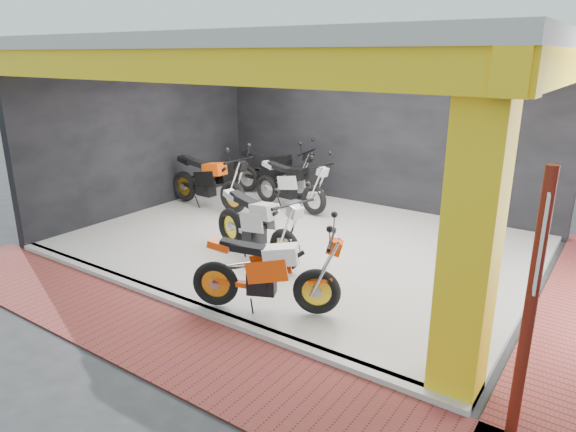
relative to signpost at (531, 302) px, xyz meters
name	(u,v)px	position (x,y,z in m)	size (l,w,h in m)	color
ground	(232,282)	(-4.40, 1.18, -1.43)	(80.00, 80.00, 0.00)	#2D2D30
showroom_floor	(301,243)	(-4.40, 3.18, -1.38)	(8.00, 6.00, 0.10)	white
showroom_ceiling	(303,44)	(-4.40, 3.18, 2.17)	(8.40, 6.40, 0.20)	beige
back_wall	(377,132)	(-4.40, 6.28, 0.32)	(8.20, 0.20, 3.50)	black
left_wall	(147,134)	(-8.50, 3.18, 0.32)	(0.20, 6.20, 3.50)	black
corner_column	(472,238)	(-0.65, 0.43, 0.32)	(0.50, 0.50, 3.50)	yellow
header_beam_front	(170,66)	(-4.40, 0.18, 1.87)	(8.40, 0.30, 0.40)	yellow
header_beam_right	(567,65)	(-0.40, 3.18, 1.87)	(0.30, 6.40, 0.40)	yellow
floor_kerb	(185,304)	(-4.40, 0.16, -1.38)	(8.00, 0.20, 0.10)	white
paver_front	(141,330)	(-4.40, -0.62, -1.42)	(9.00, 1.40, 0.03)	brown
signpost	(531,302)	(0.00, 0.00, 0.00)	(0.10, 0.36, 2.62)	maroon
moto_hero	(317,270)	(-2.65, 0.88, -0.68)	(2.15, 0.80, 1.31)	#F3450A
moto_row_a	(285,230)	(-3.84, 1.84, -0.63)	(2.28, 0.85, 1.40)	#A1A3A8
moto_row_b	(314,186)	(-5.03, 4.64, -0.67)	(2.17, 0.81, 1.33)	#B5B9BE
moto_row_c	(233,181)	(-6.53, 3.73, -0.60)	(2.39, 0.89, 1.46)	black
moto_row_d	(299,171)	(-5.99, 5.52, -0.63)	(2.29, 0.85, 1.40)	black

